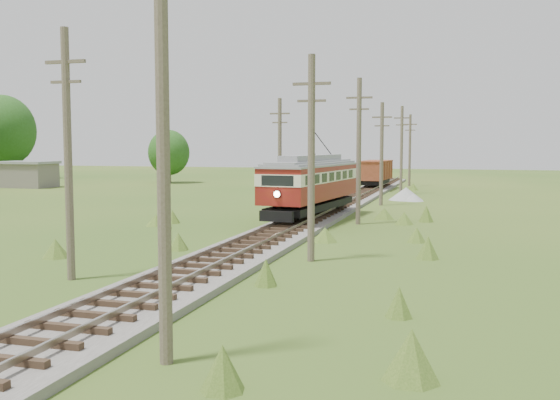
% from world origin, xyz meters
% --- Properties ---
extents(railbed_main, '(3.60, 96.00, 0.57)m').
position_xyz_m(railbed_main, '(0.00, 34.00, 0.19)').
color(railbed_main, '#605B54').
rests_on(railbed_main, ground).
extents(streetcar, '(4.03, 12.38, 5.60)m').
position_xyz_m(streetcar, '(-0.00, 32.13, 2.61)').
color(streetcar, black).
rests_on(streetcar, ground).
extents(gondola, '(3.05, 8.24, 2.70)m').
position_xyz_m(gondola, '(0.00, 62.93, 2.02)').
color(gondola, black).
rests_on(gondola, ground).
extents(gravel_pile, '(3.19, 3.38, 1.16)m').
position_xyz_m(gravel_pile, '(4.66, 49.50, 0.54)').
color(gravel_pile, gray).
rests_on(gravel_pile, ground).
extents(utility_pole_r_1, '(0.30, 0.30, 8.80)m').
position_xyz_m(utility_pole_r_1, '(3.10, 5.00, 4.40)').
color(utility_pole_r_1, brown).
rests_on(utility_pole_r_1, ground).
extents(utility_pole_r_2, '(1.60, 0.30, 8.60)m').
position_xyz_m(utility_pole_r_2, '(3.30, 18.00, 4.42)').
color(utility_pole_r_2, brown).
rests_on(utility_pole_r_2, ground).
extents(utility_pole_r_3, '(1.60, 0.30, 9.00)m').
position_xyz_m(utility_pole_r_3, '(3.20, 31.00, 4.63)').
color(utility_pole_r_3, brown).
rests_on(utility_pole_r_3, ground).
extents(utility_pole_r_4, '(1.60, 0.30, 8.40)m').
position_xyz_m(utility_pole_r_4, '(3.00, 44.00, 4.32)').
color(utility_pole_r_4, brown).
rests_on(utility_pole_r_4, ground).
extents(utility_pole_r_5, '(1.60, 0.30, 8.90)m').
position_xyz_m(utility_pole_r_5, '(3.40, 57.00, 4.58)').
color(utility_pole_r_5, brown).
rests_on(utility_pole_r_5, ground).
extents(utility_pole_r_6, '(1.60, 0.30, 8.70)m').
position_xyz_m(utility_pole_r_6, '(3.20, 70.00, 4.47)').
color(utility_pole_r_6, brown).
rests_on(utility_pole_r_6, ground).
extents(utility_pole_l_a, '(1.60, 0.30, 9.00)m').
position_xyz_m(utility_pole_l_a, '(-4.20, 12.00, 4.63)').
color(utility_pole_l_a, brown).
rests_on(utility_pole_l_a, ground).
extents(utility_pole_l_b, '(1.60, 0.30, 8.60)m').
position_xyz_m(utility_pole_l_b, '(-4.50, 40.00, 4.42)').
color(utility_pole_l_b, brown).
rests_on(utility_pole_l_b, ground).
extents(tree_left_5, '(9.66, 9.66, 12.44)m').
position_xyz_m(tree_left_5, '(-56.00, 70.00, 7.12)').
color(tree_left_5, '#38281C').
rests_on(tree_left_5, ground).
extents(tree_mid_a, '(5.46, 5.46, 7.03)m').
position_xyz_m(tree_mid_a, '(-28.00, 68.00, 4.02)').
color(tree_mid_a, '#38281C').
rests_on(tree_mid_a, ground).
extents(shed, '(6.40, 4.40, 3.10)m').
position_xyz_m(shed, '(-40.00, 55.00, 1.57)').
color(shed, slate).
rests_on(shed, ground).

